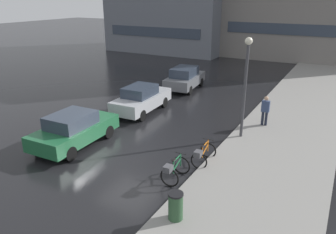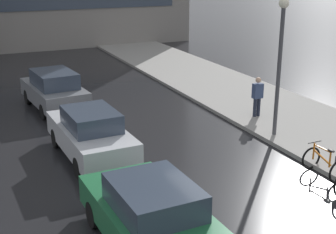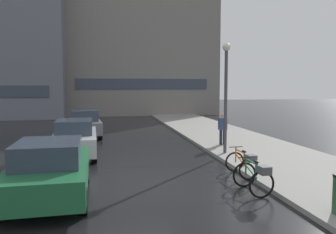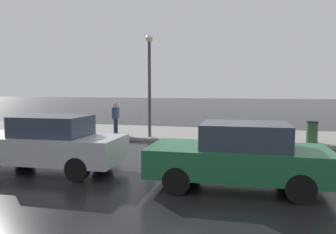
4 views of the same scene
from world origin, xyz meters
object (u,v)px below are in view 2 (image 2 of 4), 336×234
at_px(car_silver, 91,134).
at_px(pedestrian, 257,96).
at_px(streetlamp, 280,54).
at_px(bicycle_second, 329,163).
at_px(car_green, 152,215).
at_px(car_grey, 54,90).

xyz_separation_m(car_silver, pedestrian, (7.04, 1.06, 0.16)).
bearing_deg(pedestrian, streetlamp, -106.96).
bearing_deg(pedestrian, bicycle_second, -102.61).
distance_m(car_green, car_silver, 5.43).
xyz_separation_m(car_grey, pedestrian, (7.04, -4.74, 0.13)).
distance_m(car_green, car_grey, 11.23).
distance_m(car_silver, pedestrian, 7.12).
height_order(car_green, car_silver, car_silver).
bearing_deg(car_silver, car_grey, 90.00).
distance_m(car_grey, pedestrian, 8.49).
height_order(pedestrian, streetlamp, streetlamp).
relative_size(bicycle_second, car_grey, 0.34).
height_order(car_grey, streetlamp, streetlamp).
distance_m(car_green, streetlamp, 8.25).
height_order(bicycle_second, streetlamp, streetlamp).
bearing_deg(car_silver, car_green, -91.42).
height_order(car_grey, pedestrian, pedestrian).
bearing_deg(car_grey, streetlamp, -46.47).
distance_m(pedestrian, streetlamp, 2.95).
bearing_deg(car_green, streetlamp, 34.28).
height_order(car_green, pedestrian, pedestrian).
bearing_deg(pedestrian, car_silver, -171.42).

